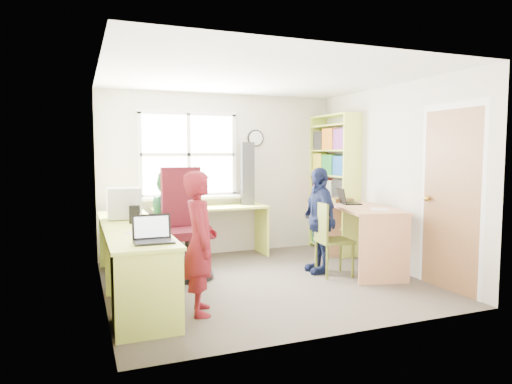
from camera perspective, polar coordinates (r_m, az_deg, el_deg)
room at (r=5.41m, az=0.70°, el=1.64°), size 3.64×3.44×2.44m
l_desk at (r=4.80m, az=-12.43°, el=-8.10°), size 2.38×2.95×0.75m
right_desk at (r=6.13m, az=13.20°, el=-3.86°), size 0.98×1.56×0.83m
bookshelf at (r=7.13m, az=9.66°, el=0.64°), size 0.30×1.02×2.10m
swivel_chair at (r=5.69m, az=-8.86°, el=-4.74°), size 0.68×0.68×1.34m
wooden_chair at (r=5.74m, az=9.14°, el=-5.48°), size 0.44×0.44×0.92m
crt_monitor at (r=5.58m, az=-16.19°, el=-1.35°), size 0.38×0.34×0.37m
laptop_left at (r=4.12m, az=-12.77°, el=-5.32°), size 0.34×0.29×0.23m
laptop_right at (r=6.32m, az=11.25°, el=-1.00°), size 0.34×0.38×0.22m
speaker_a at (r=5.23m, az=-14.94°, el=-2.70°), size 0.12×0.12×0.20m
speaker_b at (r=5.79m, az=-15.75°, el=-2.14°), size 0.10×0.10×0.17m
cd_tower at (r=6.81m, az=-1.08°, el=2.32°), size 0.21×0.19×0.93m
game_box at (r=6.55m, az=10.50°, el=-0.99°), size 0.31×0.31×0.06m
paper_a at (r=4.58m, az=-14.43°, el=-5.00°), size 0.27×0.32×0.00m
paper_b at (r=5.81m, az=15.21°, el=-2.10°), size 0.33×0.36×0.00m
potted_plant at (r=6.57m, az=-9.28°, el=-0.62°), size 0.17×0.14×0.30m
person_red at (r=4.36m, az=-6.99°, el=-6.33°), size 0.41×0.54×1.36m
person_green at (r=6.01m, az=-10.75°, el=-3.60°), size 0.67×0.76×1.29m
person_navy at (r=5.87m, az=7.89°, el=-3.50°), size 0.39×0.81×1.34m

